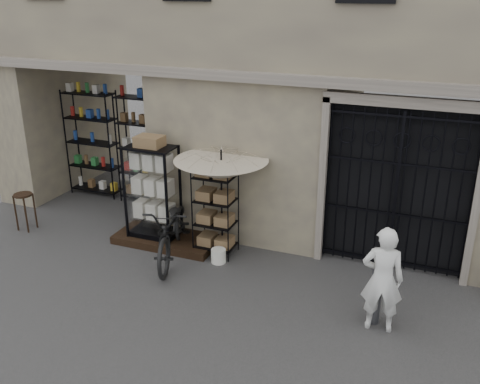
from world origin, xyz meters
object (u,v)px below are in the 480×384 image
at_px(white_bucket, 218,256).
at_px(bicycle, 174,258).
at_px(wooden_stool, 25,211).
at_px(shopkeeper, 377,327).
at_px(display_cabinet, 153,196).
at_px(wire_rack, 215,214).
at_px(steel_bollard, 376,295).
at_px(market_umbrella, 221,164).

distance_m(white_bucket, bicycle, 0.85).
relative_size(wooden_stool, shopkeeper, 0.48).
height_order(display_cabinet, wire_rack, display_cabinet).
height_order(bicycle, steel_bollard, bicycle).
bearing_deg(wire_rack, steel_bollard, -45.54).
xyz_separation_m(market_umbrella, wooden_stool, (-4.14, -0.55, -1.33)).
relative_size(display_cabinet, wire_rack, 1.20).
relative_size(wooden_stool, steel_bollard, 0.85).
distance_m(market_umbrella, bicycle, 1.96).
distance_m(market_umbrella, white_bucket, 1.66).
relative_size(bicycle, wooden_stool, 2.78).
bearing_deg(shopkeeper, display_cabinet, -23.54).
distance_m(display_cabinet, bicycle, 1.25).
bearing_deg(bicycle, display_cabinet, 128.31).
height_order(white_bucket, wooden_stool, wooden_stool).
bearing_deg(market_umbrella, steel_bollard, -22.58).
xyz_separation_m(white_bucket, shopkeeper, (2.97, -0.96, -0.13)).
xyz_separation_m(market_umbrella, white_bucket, (0.10, -0.41, -1.61)).
height_order(market_umbrella, wooden_stool, market_umbrella).
bearing_deg(display_cabinet, bicycle, -58.18).
xyz_separation_m(bicycle, steel_bollard, (3.72, -0.69, 0.46)).
bearing_deg(steel_bollard, bicycle, 169.51).
bearing_deg(display_cabinet, shopkeeper, -38.85).
bearing_deg(market_umbrella, shopkeeper, -24.03).
bearing_deg(market_umbrella, display_cabinet, -176.52).
relative_size(display_cabinet, shopkeeper, 1.19).
height_order(display_cabinet, bicycle, display_cabinet).
xyz_separation_m(display_cabinet, wire_rack, (1.29, 0.02, -0.16)).
distance_m(wire_rack, white_bucket, 0.77).
bearing_deg(wire_rack, display_cabinet, 155.96).
distance_m(white_bucket, steel_bollard, 3.03).
bearing_deg(white_bucket, market_umbrella, 103.62).
bearing_deg(wire_rack, bicycle, -167.04).
bearing_deg(wooden_stool, steel_bollard, -5.57).
height_order(white_bucket, steel_bollard, steel_bollard).
distance_m(wire_rack, bicycle, 1.12).
height_order(market_umbrella, bicycle, market_umbrella).
bearing_deg(shopkeeper, bicycle, -19.57).
distance_m(display_cabinet, wooden_stool, 2.84).
bearing_deg(display_cabinet, steel_bollard, -37.61).
bearing_deg(white_bucket, shopkeeper, -17.97).
relative_size(wire_rack, market_umbrella, 0.67).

